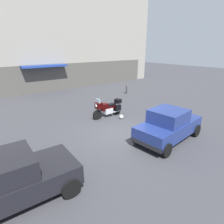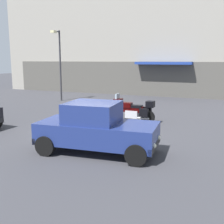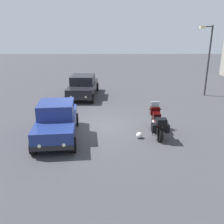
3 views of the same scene
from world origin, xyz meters
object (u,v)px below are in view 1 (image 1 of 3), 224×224
object	(u,v)px
motorcycle	(108,108)
helmet	(121,117)
car_hatchback_near	(169,125)
bollard_curbside	(127,89)

from	to	relation	value
motorcycle	helmet	bearing A→B (deg)	116.69
car_hatchback_near	bollard_curbside	world-z (taller)	car_hatchback_near
motorcycle	car_hatchback_near	bearing A→B (deg)	94.00
car_hatchback_near	bollard_curbside	bearing A→B (deg)	54.13
motorcycle	helmet	size ratio (longest dim) A/B	8.07
car_hatchback_near	bollard_curbside	distance (m)	10.23
motorcycle	car_hatchback_near	xyz separation A→B (m)	(0.32, -4.58, 0.19)
car_hatchback_near	motorcycle	bearing A→B (deg)	88.73
motorcycle	car_hatchback_near	distance (m)	4.59
car_hatchback_near	bollard_curbside	xyz separation A→B (m)	(5.21, 8.80, -0.36)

